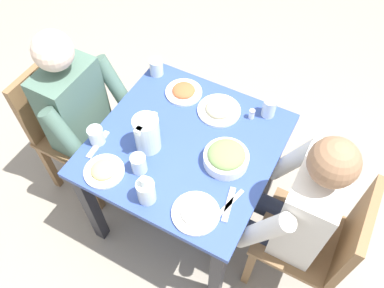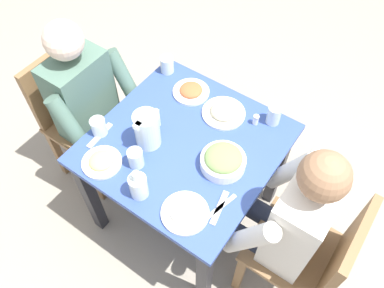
{
  "view_description": "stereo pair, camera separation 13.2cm",
  "coord_description": "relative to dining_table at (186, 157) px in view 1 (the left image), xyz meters",
  "views": [
    {
      "loc": [
        -0.96,
        -0.55,
        2.22
      ],
      "look_at": [
        0.02,
        -0.03,
        0.71
      ],
      "focal_mm": 36.26,
      "sensor_mm": 36.0,
      "label": 1
    },
    {
      "loc": [
        -0.89,
        -0.66,
        2.22
      ],
      "look_at": [
        0.02,
        -0.03,
        0.71
      ],
      "focal_mm": 36.26,
      "sensor_mm": 36.0,
      "label": 2
    }
  ],
  "objects": [
    {
      "name": "ground_plane",
      "position": [
        0.0,
        0.0,
        -0.6
      ],
      "size": [
        8.0,
        8.0,
        0.0
      ],
      "primitive_type": "plane",
      "color": "gray"
    },
    {
      "name": "dining_table",
      "position": [
        0.0,
        0.0,
        0.0
      ],
      "size": [
        0.86,
        0.86,
        0.72
      ],
      "color": "#334C99",
      "rests_on": "ground_plane"
    },
    {
      "name": "chair_near",
      "position": [
        -0.05,
        -0.75,
        -0.1
      ],
      "size": [
        0.4,
        0.4,
        0.88
      ],
      "color": "olive",
      "rests_on": "ground_plane"
    },
    {
      "name": "chair_far",
      "position": [
        -0.06,
        0.75,
        -0.1
      ],
      "size": [
        0.4,
        0.4,
        0.88
      ],
      "color": "olive",
      "rests_on": "ground_plane"
    },
    {
      "name": "diner_near",
      "position": [
        -0.05,
        -0.54,
        0.05
      ],
      "size": [
        0.48,
        0.53,
        1.17
      ],
      "color": "silver",
      "rests_on": "ground_plane"
    },
    {
      "name": "diner_far",
      "position": [
        -0.06,
        0.54,
        0.05
      ],
      "size": [
        0.48,
        0.53,
        1.17
      ],
      "color": "#4C6B5B",
      "rests_on": "ground_plane"
    },
    {
      "name": "water_pitcher",
      "position": [
        -0.1,
        0.14,
        0.22
      ],
      "size": [
        0.16,
        0.12,
        0.19
      ],
      "color": "silver",
      "rests_on": "dining_table"
    },
    {
      "name": "salad_bowl",
      "position": [
        -0.01,
        -0.22,
        0.17
      ],
      "size": [
        0.21,
        0.21,
        0.09
      ],
      "color": "white",
      "rests_on": "dining_table"
    },
    {
      "name": "plate_yoghurt",
      "position": [
        -0.31,
        -0.22,
        0.14
      ],
      "size": [
        0.21,
        0.21,
        0.05
      ],
      "color": "white",
      "rests_on": "dining_table"
    },
    {
      "name": "plate_rice_curry",
      "position": [
        0.28,
        0.16,
        0.14
      ],
      "size": [
        0.19,
        0.19,
        0.04
      ],
      "color": "white",
      "rests_on": "dining_table"
    },
    {
      "name": "plate_fries",
      "position": [
        -0.32,
        0.24,
        0.14
      ],
      "size": [
        0.19,
        0.19,
        0.04
      ],
      "color": "white",
      "rests_on": "dining_table"
    },
    {
      "name": "plate_beans",
      "position": [
        0.26,
        -0.06,
        0.14
      ],
      "size": [
        0.22,
        0.22,
        0.05
      ],
      "color": "white",
      "rests_on": "dining_table"
    },
    {
      "name": "water_glass_far_left",
      "position": [
        0.34,
        0.37,
        0.17
      ],
      "size": [
        0.07,
        0.07,
        0.09
      ],
      "primitive_type": "cylinder",
      "color": "silver",
      "rests_on": "dining_table"
    },
    {
      "name": "water_glass_far_right",
      "position": [
        -0.19,
        0.38,
        0.17
      ],
      "size": [
        0.07,
        0.07,
        0.09
      ],
      "primitive_type": "cylinder",
      "color": "silver",
      "rests_on": "dining_table"
    },
    {
      "name": "water_glass_near_right",
      "position": [
        0.35,
        -0.28,
        0.18
      ],
      "size": [
        0.07,
        0.07,
        0.1
      ],
      "primitive_type": "cylinder",
      "color": "silver",
      "rests_on": "dining_table"
    },
    {
      "name": "water_glass_center",
      "position": [
        -0.23,
        0.11,
        0.17
      ],
      "size": [
        0.07,
        0.07,
        0.1
      ],
      "primitive_type": "cylinder",
      "color": "silver",
      "rests_on": "dining_table"
    },
    {
      "name": "oil_carafe",
      "position": [
        -0.34,
        -0.0,
        0.18
      ],
      "size": [
        0.08,
        0.08,
        0.16
      ],
      "color": "silver",
      "rests_on": "dining_table"
    },
    {
      "name": "salt_shaker",
      "position": [
        0.3,
        -0.22,
        0.15
      ],
      "size": [
        0.03,
        0.03,
        0.05
      ],
      "color": "white",
      "rests_on": "dining_table"
    },
    {
      "name": "fork_near",
      "position": [
        -0.21,
        0.36,
        0.13
      ],
      "size": [
        0.17,
        0.04,
        0.01
      ],
      "primitive_type": "cube",
      "rotation": [
        0.0,
        0.0,
        0.07
      ],
      "color": "silver",
      "rests_on": "dining_table"
    },
    {
      "name": "knife_near",
      "position": [
        -0.2,
        -0.33,
        0.13
      ],
      "size": [
        0.18,
        0.06,
        0.01
      ],
      "primitive_type": "cube",
      "rotation": [
        0.0,
        0.0,
        -0.26
      ],
      "color": "silver",
      "rests_on": "dining_table"
    },
    {
      "name": "fork_far",
      "position": [
        -0.2,
        -0.33,
        0.13
      ],
      "size": [
        0.17,
        0.06,
        0.01
      ],
      "primitive_type": "cube",
      "rotation": [
        0.0,
        0.0,
        0.2
      ],
      "color": "silver",
      "rests_on": "dining_table"
    }
  ]
}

